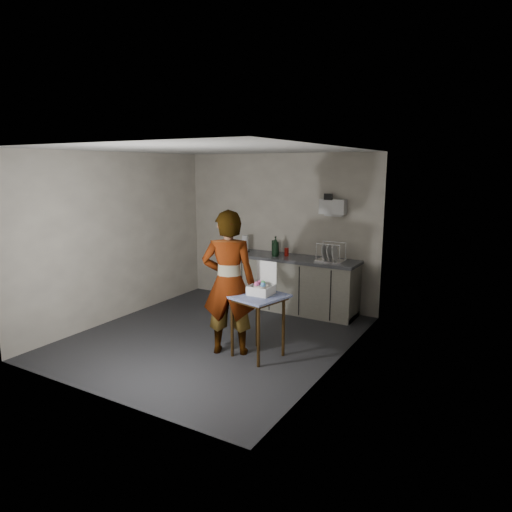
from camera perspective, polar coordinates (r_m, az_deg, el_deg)
The scene contains 15 objects.
ground at distance 6.60m, azimuth -5.31°, elevation -10.05°, with size 4.00×4.00×0.00m, color #29292E.
wall_back at distance 7.93m, azimuth 2.88°, elevation 3.29°, with size 3.60×0.02×2.60m, color #B4AB9C.
wall_right at distance 5.42m, azimuth 10.06°, elevation -0.52°, with size 0.02×4.00×2.60m, color #B4AB9C.
wall_left at distance 7.43m, azimuth -16.84°, elevation 2.29°, with size 0.02×4.00×2.60m, color #B4AB9C.
ceiling at distance 6.16m, azimuth -5.75°, elevation 13.08°, with size 3.60×4.00×0.01m, color silver.
kitchen_counter at distance 7.68m, azimuth 4.48°, elevation -3.65°, with size 2.24×0.62×0.91m.
wall_shelf at distance 7.42m, azimuth 9.57°, elevation 6.08°, with size 0.42×0.18×0.37m.
side_table at distance 5.73m, azimuth 0.22°, elevation -5.89°, with size 0.75×0.75×0.81m.
standing_man at distance 5.79m, azimuth -3.43°, elevation -3.37°, with size 0.68×0.45×1.86m, color #B2A593.
soap_bottle at distance 7.58m, azimuth 2.46°, elevation 1.21°, with size 0.13×0.13×0.33m, color black.
soda_can at distance 7.63m, azimuth 3.84°, elevation 0.51°, with size 0.07×0.07×0.14m, color red.
dark_bottle at distance 7.77m, azimuth 2.22°, elevation 1.11°, with size 0.07×0.07×0.24m, color black.
paper_towel at distance 7.98m, azimuth -1.38°, elevation 1.51°, with size 0.16×0.16×0.29m.
dish_rack at distance 7.28m, azimuth 9.26°, elevation -0.12°, with size 0.43×0.32×0.30m.
bakery_box at distance 5.72m, azimuth 0.71°, elevation -3.90°, with size 0.29×0.30×0.40m.
Camera 1 is at (3.60, -5.00, 2.38)m, focal length 32.00 mm.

